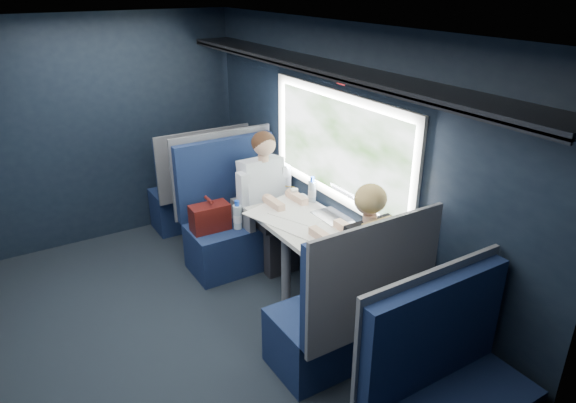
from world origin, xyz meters
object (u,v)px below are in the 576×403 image
table (302,230)px  seat_row_back (447,400)px  seat_bay_far (347,315)px  seat_row_front (199,191)px  bottle_small (312,191)px  man (267,194)px  cup (294,194)px  laptop (338,208)px  woman (362,257)px  seat_bay_near (235,222)px

table → seat_row_back: bearing=-95.8°
seat_bay_far → seat_row_front: bearing=90.0°
table → bottle_small: size_ratio=4.18×
man → cup: size_ratio=14.66×
table → laptop: laptop is taller
seat_row_front → seat_bay_far: bearing=-90.0°
table → seat_row_back: (-0.18, -1.80, -0.25)m
table → cup: 0.50m
seat_row_front → woman: 2.54m
seat_bay_far → seat_row_back: bearing=-90.0°
seat_bay_far → cup: bearing=73.5°
seat_row_front → woman: size_ratio=0.88×
seat_bay_near → laptop: seat_bay_near is taller
table → seat_bay_near: bearing=102.8°
seat_bay_near → woman: (0.26, -1.58, 0.31)m
seat_bay_far → man: (0.25, 1.57, 0.30)m
bottle_small → seat_row_back: bearing=-103.0°
seat_bay_far → laptop: (0.50, 0.81, 0.39)m
seat_bay_near → man: size_ratio=0.95×
man → woman: bearing=-90.0°
seat_bay_far → seat_bay_near: bearing=90.5°
seat_row_back → seat_bay_near: bearing=90.3°
seat_row_front → laptop: size_ratio=3.57×
bottle_small → woman: bearing=-103.0°
bottle_small → cup: bottle_small is taller
seat_row_back → bottle_small: 2.18m
cup → seat_row_back: bearing=-99.9°
cup → laptop: bearing=-77.5°
seat_bay_far → woman: size_ratio=0.95×
seat_bay_far → table: bearing=78.2°
table → seat_bay_far: seat_bay_far is taller
seat_row_back → cup: seat_row_back is taller
table → seat_bay_far: size_ratio=0.79×
table → seat_row_front: (-0.18, 1.80, -0.25)m
man → seat_row_back: bearing=-95.7°
laptop → seat_row_back: bearing=-106.2°
table → man: size_ratio=0.76×
seat_bay_far → bottle_small: size_ratio=5.27×
seat_bay_near → seat_bay_far: size_ratio=1.00×
table → laptop: bearing=-12.0°
seat_bay_far → woman: (0.25, 0.17, 0.31)m
seat_bay_near → seat_row_back: seat_bay_near is taller
seat_row_back → laptop: bearing=73.8°
seat_bay_near → seat_row_front: bearing=89.1°
seat_bay_far → laptop: size_ratio=3.87×
table → woman: size_ratio=0.76×
table → woman: (0.07, -0.71, 0.06)m
seat_bay_far → man: man is taller
table → laptop: size_ratio=3.08×
seat_bay_near → seat_bay_far: (0.01, -1.74, -0.01)m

